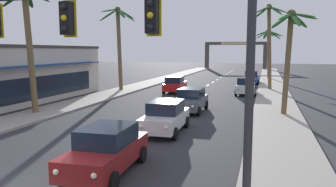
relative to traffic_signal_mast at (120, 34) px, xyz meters
The scene contains 17 objects.
sidewalk_right 20.77m from the traffic_signal_mast, 76.64° to the left, with size 3.20×110.00×0.14m, color #9E998E.
sidewalk_left 23.00m from the traffic_signal_mast, 119.05° to the left, with size 3.20×110.00×0.14m, color #9E998E.
lane_markings 20.17m from the traffic_signal_mast, 97.84° to the left, with size 4.28×88.13×0.01m.
traffic_signal_mast is the anchor object (origin of this frame).
sedan_lead_at_stop_bar 4.71m from the traffic_signal_mast, 126.58° to the left, with size 2.06×4.49×1.68m.
sedan_third_in_queue 9.38m from the traffic_signal_mast, 98.33° to the left, with size 2.03×4.49×1.68m.
sedan_fifth_in_queue 15.34m from the traffic_signal_mast, 94.77° to the left, with size 1.98×4.46×1.68m.
sedan_oncoming_far 25.89m from the traffic_signal_mast, 101.67° to the left, with size 2.14×4.52×1.68m.
sedan_parked_nearest_kerb 25.93m from the traffic_signal_mast, 85.57° to the left, with size 2.04×4.49×1.68m.
sedan_parked_mid_kerb 37.49m from the traffic_signal_mast, 86.83° to the left, with size 1.98×4.47×1.68m.
palm_left_second 15.97m from the traffic_signal_mast, 136.81° to the left, with size 3.73×3.62×8.58m.
palm_left_third 27.37m from the traffic_signal_mast, 114.49° to the left, with size 4.38×4.67×8.96m.
palm_right_second 15.98m from the traffic_signal_mast, 70.75° to the left, with size 2.96×3.04×6.99m.
palm_right_third 30.46m from the traffic_signal_mast, 82.28° to the left, with size 3.71×4.13×9.34m.
palm_right_farthest 45.39m from the traffic_signal_mast, 84.82° to the left, with size 4.37×4.51×7.59m.
storefront_strip_left 21.61m from the traffic_signal_mast, 140.33° to the left, with size 6.87×21.65×4.80m.
town_gateway_arch 72.27m from the traffic_signal_mast, 92.48° to the left, with size 14.37×0.90×6.37m.
Camera 1 is at (6.96, -8.15, 4.36)m, focal length 35.92 mm.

